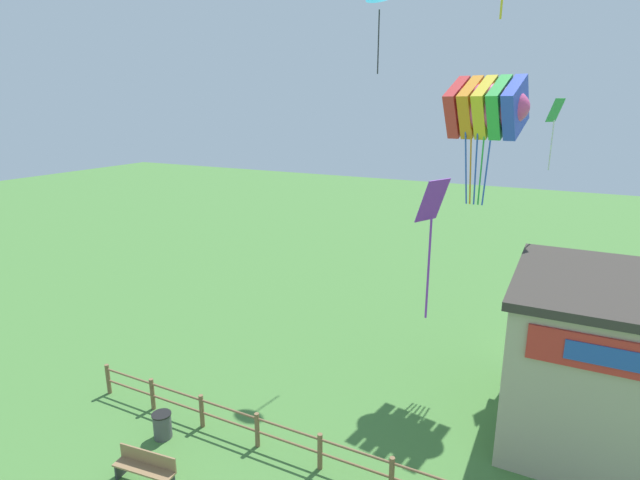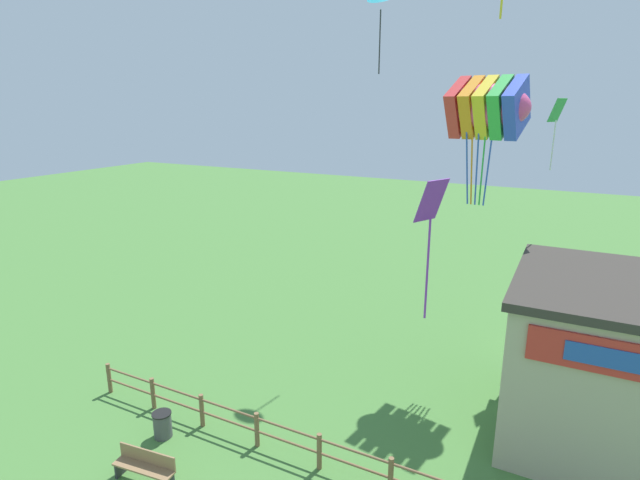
% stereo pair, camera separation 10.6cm
% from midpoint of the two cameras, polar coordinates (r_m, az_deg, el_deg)
% --- Properties ---
extents(wooden_fence, '(14.35, 0.14, 1.08)m').
position_cam_midpoint_polar(wooden_fence, '(14.98, -3.95, -21.65)').
color(wooden_fence, brown).
rests_on(wooden_fence, ground_plane).
extents(seaside_building, '(7.04, 6.07, 4.86)m').
position_cam_midpoint_polar(seaside_building, '(17.06, 32.58, -12.13)').
color(seaside_building, '#B7A88E').
rests_on(seaside_building, ground_plane).
extents(park_bench_near_fence, '(1.78, 0.59, 0.88)m').
position_cam_midpoint_polar(park_bench_near_fence, '(15.00, -19.53, -23.21)').
color(park_bench_near_fence, olive).
rests_on(park_bench_near_fence, ground_plane).
extents(trash_bin, '(0.57, 0.57, 0.80)m').
position_cam_midpoint_polar(trash_bin, '(16.47, -17.76, -19.53)').
color(trash_bin, '#4C4C51').
rests_on(trash_bin, ground_plane).
extents(kite_rainbow_parafoil, '(3.09, 2.50, 4.34)m').
position_cam_midpoint_polar(kite_rainbow_parafoil, '(18.06, 18.30, 14.18)').
color(kite_rainbow_parafoil, '#E54C8C').
extents(kite_cyan_delta, '(1.06, 0.98, 2.94)m').
position_cam_midpoint_polar(kite_cyan_delta, '(20.26, 6.67, 25.61)').
color(kite_cyan_delta, '#2DB2C6').
extents(kite_green_diamond, '(0.56, 0.69, 2.50)m').
position_cam_midpoint_polar(kite_green_diamond, '(19.78, 25.05, 12.26)').
color(kite_green_diamond, green).
extents(kite_purple_streamer, '(0.60, 0.78, 3.13)m').
position_cam_midpoint_polar(kite_purple_streamer, '(10.85, 12.33, 2.10)').
color(kite_purple_streamer, purple).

